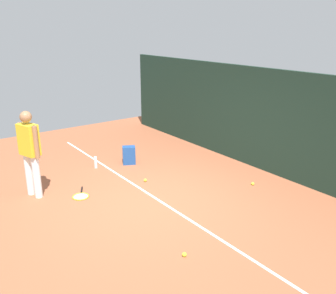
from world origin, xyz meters
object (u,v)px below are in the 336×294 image
(tennis_ball_mid_court, at_px, (145,180))
(tennis_ball_near_player, at_px, (184,255))
(tennis_ball_by_fence, at_px, (253,184))
(backpack, at_px, (129,155))
(tennis_racket, at_px, (81,196))
(tennis_player, at_px, (30,149))
(water_bottle, at_px, (96,162))

(tennis_ball_mid_court, bearing_deg, tennis_ball_near_player, -21.21)
(tennis_ball_by_fence, bearing_deg, backpack, -151.43)
(tennis_racket, distance_m, tennis_ball_near_player, 2.77)
(tennis_player, xyz_separation_m, tennis_ball_by_fence, (2.21, 3.84, -0.93))
(tennis_racket, relative_size, water_bottle, 2.25)
(tennis_ball_by_fence, distance_m, water_bottle, 3.62)
(backpack, bearing_deg, tennis_ball_near_player, 98.17)
(tennis_racket, distance_m, tennis_ball_by_fence, 3.53)
(tennis_player, bearing_deg, backpack, -98.60)
(tennis_ball_near_player, distance_m, water_bottle, 4.00)
(tennis_ball_by_fence, height_order, tennis_ball_mid_court, same)
(backpack, relative_size, tennis_ball_by_fence, 6.67)
(tennis_player, relative_size, tennis_racket, 2.71)
(tennis_racket, xyz_separation_m, backpack, (-1.01, 1.70, 0.20))
(tennis_racket, relative_size, tennis_ball_near_player, 9.49)
(tennis_ball_near_player, bearing_deg, tennis_player, -161.59)
(backpack, height_order, tennis_ball_by_fence, backpack)
(water_bottle, bearing_deg, tennis_racket, -36.75)
(tennis_player, relative_size, water_bottle, 6.12)
(backpack, xyz_separation_m, tennis_ball_near_player, (3.75, -1.29, -0.18))
(tennis_ball_mid_court, distance_m, water_bottle, 1.46)
(tennis_ball_near_player, bearing_deg, tennis_ball_by_fence, 112.15)
(tennis_ball_near_player, xyz_separation_m, water_bottle, (-3.96, 0.51, 0.11))
(tennis_ball_near_player, bearing_deg, backpack, 161.01)
(water_bottle, bearing_deg, tennis_ball_by_fence, 37.91)
(backpack, bearing_deg, tennis_racket, 58.05)
(tennis_ball_mid_court, bearing_deg, tennis_ball_by_fence, 49.19)
(tennis_player, distance_m, tennis_ball_by_fence, 4.52)
(tennis_ball_near_player, bearing_deg, water_bottle, 172.67)
(tennis_player, height_order, tennis_ball_near_player, tennis_player)
(tennis_player, distance_m, tennis_racket, 1.32)
(tennis_player, height_order, backpack, tennis_player)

